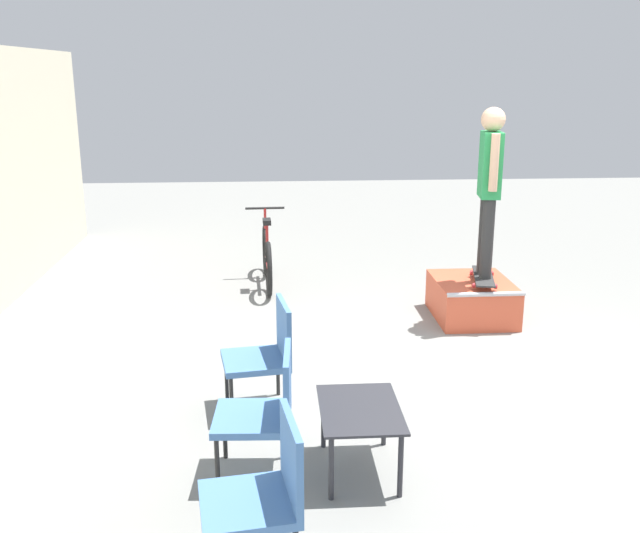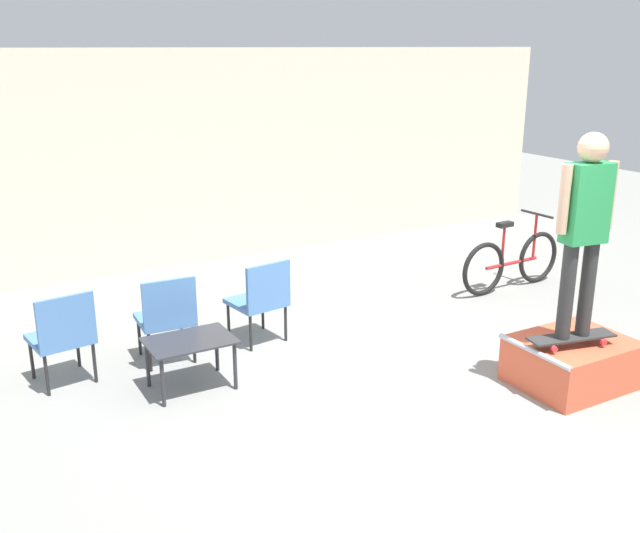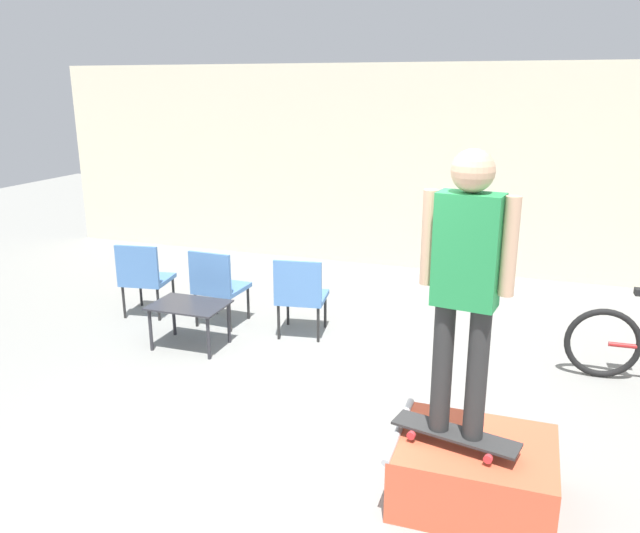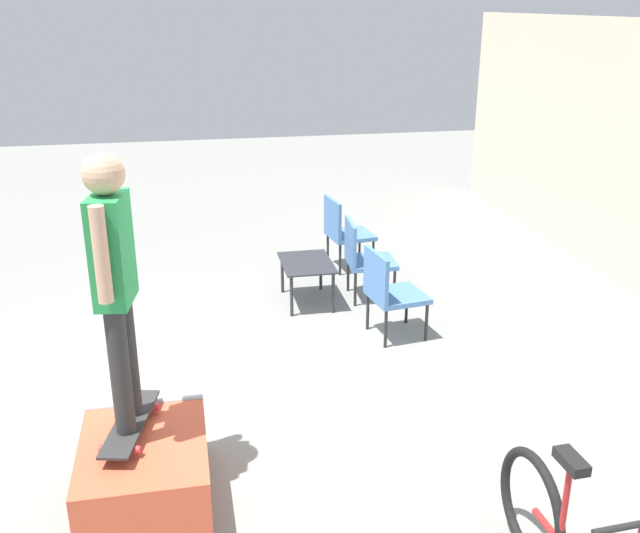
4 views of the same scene
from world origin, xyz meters
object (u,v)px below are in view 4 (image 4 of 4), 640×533
Objects in this scene: patio_chair_center at (363,255)px; patio_chair_right at (389,289)px; skateboard_on_ramp at (130,423)px; skate_ramp_box at (145,471)px; patio_chair_left at (344,229)px; coffee_table at (307,268)px; person_skater at (114,271)px.

patio_chair_center and patio_chair_right have the same top height.
patio_chair_center is (-2.98, 2.38, -0.01)m from skateboard_on_ramp.
patio_chair_left is (-4.09, 2.30, 0.29)m from skate_ramp_box.
coffee_table is at bearing 151.85° from skate_ramp_box.
skate_ramp_box is 3.13m from patio_chair_right.
person_skater is (-0.00, 0.00, 1.09)m from skateboard_on_ramp.
person_skater is 3.28m from patio_chair_right.
patio_chair_center is at bearing 143.47° from skate_ramp_box.
skate_ramp_box is 3.53m from coffee_table.
person_skater is (-0.13, -0.08, 1.39)m from skate_ramp_box.
patio_chair_center is (-3.11, 2.30, 0.29)m from skate_ramp_box.
person_skater is at bearing 140.74° from patio_chair_left.
skateboard_on_ramp is 1.09× the size of coffee_table.
coffee_table is 0.86× the size of patio_chair_right.
patio_chair_center is 1.02m from patio_chair_right.
coffee_table reaches higher than skate_ramp_box.
patio_chair_right is at bearing -176.90° from patio_chair_center.
patio_chair_left is at bearing 157.51° from person_skater.
skateboard_on_ramp is at bearing 121.11° from patio_chair_right.
person_skater is 2.33× the size of coffee_table.
coffee_table is (-3.10, 1.66, 0.19)m from skate_ramp_box.
patio_chair_center is at bearing 154.13° from skateboard_on_ramp.
skateboard_on_ramp is at bearing 8.53° from person_skater.
person_skater reaches higher than patio_chair_left.
skate_ramp_box is at bearing 38.76° from person_skater.
coffee_table is (-2.97, 1.74, -0.11)m from skateboard_on_ramp.
patio_chair_left is at bearing 150.60° from skate_ramp_box.
coffee_table is at bearing 24.07° from patio_chair_right.
skate_ramp_box is at bearing 42.98° from skateboard_on_ramp.
coffee_table is 0.86× the size of patio_chair_left.
skateboard_on_ramp is at bearing -30.28° from coffee_table.
patio_chair_right reaches higher than coffee_table.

